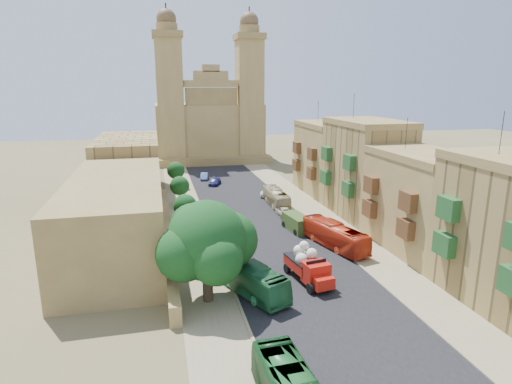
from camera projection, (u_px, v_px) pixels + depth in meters
name	position (u px, v px, depth m)	size (l,w,h in m)	color
ground	(326.00, 310.00, 36.14)	(260.00, 260.00, 0.00)	brown
road_surface	(250.00, 211.00, 64.48)	(14.00, 140.00, 0.01)	black
sidewalk_east	(309.00, 207.00, 66.59)	(5.00, 140.00, 0.01)	#867958
sidewalk_west	(186.00, 216.00, 62.38)	(5.00, 140.00, 0.01)	#867958
kerb_east	(294.00, 208.00, 66.02)	(0.25, 140.00, 0.12)	#867958
kerb_west	(204.00, 214.00, 62.92)	(0.25, 140.00, 0.12)	#867958
townhouse_b	(422.00, 201.00, 48.70)	(9.00, 14.00, 14.90)	olive
townhouse_c	(365.00, 168.00, 61.62)	(9.00, 14.00, 17.40)	olive
townhouse_d	(327.00, 158.00, 75.03)	(9.00, 14.00, 15.90)	olive
west_wall	(167.00, 234.00, 52.05)	(1.00, 40.00, 1.80)	olive
west_building_low	(117.00, 216.00, 48.15)	(10.00, 28.00, 8.40)	olive
west_building_mid	(129.00, 167.00, 72.52)	(10.00, 22.00, 10.00)	olive
church	(209.00, 122.00, 108.12)	(28.00, 22.50, 36.30)	olive
ficus_tree	(207.00, 243.00, 36.54)	(9.08, 8.36, 9.08)	#35281A
street_tree_a	(193.00, 233.00, 44.41)	(3.43, 3.43, 5.27)	#35281A
street_tree_b	(185.00, 206.00, 55.84)	(3.08, 3.08, 4.74)	#35281A
street_tree_c	(180.00, 186.00, 67.19)	(3.05, 3.05, 4.68)	#35281A
street_tree_d	(176.00, 171.00, 78.49)	(3.20, 3.20, 4.91)	#35281A
red_truck	(308.00, 265.00, 41.15)	(3.44, 6.71, 3.76)	#B8190E
olive_pickup	(297.00, 223.00, 55.86)	(2.85, 5.22, 2.05)	#36501E
bus_green_north	(246.00, 276.00, 39.27)	(2.42, 10.36, 2.88)	#246738
bus_red_east	(334.00, 235.00, 50.01)	(2.41, 10.30, 2.87)	red
bus_cream_east	(276.00, 197.00, 67.50)	(2.20, 9.38, 2.61)	tan
car_blue_a	(246.00, 228.00, 54.94)	(1.42, 3.53, 1.20)	teal
car_white_a	(223.00, 213.00, 61.69)	(1.35, 3.86, 1.27)	white
car_cream	(284.00, 211.00, 62.74)	(1.90, 4.11, 1.14)	beige
car_dkblue	(215.00, 182.00, 81.66)	(1.71, 4.22, 1.22)	navy
car_white_b	(264.00, 193.00, 73.11)	(1.27, 3.15, 1.07)	white
car_blue_b	(204.00, 176.00, 86.50)	(1.38, 3.95, 1.30)	#4E6CB4
pedestrian_a	(355.00, 250.00, 47.18)	(0.58, 0.38, 1.58)	#28222A
pedestrian_c	(325.00, 226.00, 55.34)	(0.98, 0.41, 1.68)	#2E2D33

